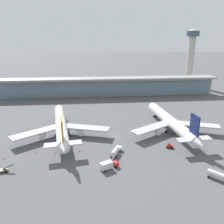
% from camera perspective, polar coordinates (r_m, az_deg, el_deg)
% --- Properties ---
extents(ground_plane, '(1200.00, 1200.00, 0.00)m').
position_cam_1_polar(ground_plane, '(114.23, 0.71, -6.03)').
color(ground_plane, '#515154').
extents(airliner_left_stand, '(46.60, 61.20, 16.33)m').
position_cam_1_polar(airliner_left_stand, '(116.17, -12.61, -3.32)').
color(airliner_left_stand, white).
rests_on(airliner_left_stand, ground).
extents(airliner_centre_stand, '(46.98, 61.37, 16.33)m').
position_cam_1_polar(airliner_centre_stand, '(121.86, 14.52, -2.43)').
color(airliner_centre_stand, white).
rests_on(airliner_centre_stand, ground).
extents(service_truck_near_nose_white, '(5.78, 8.72, 2.95)m').
position_cam_1_polar(service_truck_near_nose_white, '(96.83, 0.98, -9.68)').
color(service_truck_near_nose_white, silver).
rests_on(service_truck_near_nose_white, ground).
extents(service_truck_under_wing_red, '(3.25, 2.51, 2.05)m').
position_cam_1_polar(service_truck_under_wing_red, '(105.72, 14.17, -8.24)').
color(service_truck_under_wing_red, '#B21E1E').
rests_on(service_truck_under_wing_red, ground).
extents(service_truck_mid_apron_red, '(7.53, 5.44, 3.10)m').
position_cam_1_polar(service_truck_mid_apron_red, '(87.30, -0.96, -13.09)').
color(service_truck_mid_apron_red, '#B21E1E').
rests_on(service_truck_mid_apron_red, ground).
extents(service_truck_by_tail_blue, '(7.58, 7.76, 2.95)m').
position_cam_1_polar(service_truck_by_tail_blue, '(89.43, 25.13, -14.20)').
color(service_truck_by_tail_blue, '#234C9E').
rests_on(service_truck_by_tail_blue, ground).
extents(service_truck_on_taxiway_olive, '(6.94, 2.73, 2.70)m').
position_cam_1_polar(service_truck_on_taxiway_olive, '(94.91, -25.81, -12.96)').
color(service_truck_on_taxiway_olive, olive).
rests_on(service_truck_on_taxiway_olive, ground).
extents(terminal_building, '(183.60, 12.80, 15.20)m').
position_cam_1_polar(terminal_building, '(189.14, -1.83, 6.41)').
color(terminal_building, '#B2ADA3').
rests_on(terminal_building, ground).
extents(control_tower, '(12.00, 12.00, 59.27)m').
position_cam_1_polar(control_tower, '(240.94, 19.15, 13.95)').
color(control_tower, '#B2ADA3').
rests_on(control_tower, ground).
extents(safety_cone_alpha, '(0.62, 0.62, 0.70)m').
position_cam_1_polar(safety_cone_alpha, '(101.51, -13.95, -9.75)').
color(safety_cone_alpha, orange).
rests_on(safety_cone_alpha, ground).
extents(safety_cone_bravo, '(0.62, 0.62, 0.70)m').
position_cam_1_polar(safety_cone_bravo, '(103.76, -25.35, -10.45)').
color(safety_cone_bravo, orange).
rests_on(safety_cone_bravo, ground).
extents(safety_cone_charlie, '(0.62, 0.62, 0.70)m').
position_cam_1_polar(safety_cone_charlie, '(102.81, -13.13, -9.30)').
color(safety_cone_charlie, orange).
rests_on(safety_cone_charlie, ground).
extents(safety_cone_delta, '(0.62, 0.62, 0.70)m').
position_cam_1_polar(safety_cone_delta, '(104.28, -18.62, -9.41)').
color(safety_cone_delta, orange).
rests_on(safety_cone_delta, ground).
extents(safety_cone_echo, '(0.62, 0.62, 0.70)m').
position_cam_1_polar(safety_cone_echo, '(100.87, -8.15, -9.54)').
color(safety_cone_echo, orange).
rests_on(safety_cone_echo, ground).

